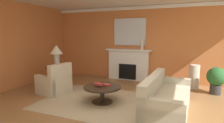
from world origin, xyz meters
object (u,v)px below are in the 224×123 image
(mantel_mirror, at_px, (130,32))
(sofa, at_px, (166,99))
(fireplace, at_px, (128,65))
(armchair_near_window, at_px, (55,83))
(table_lamp, at_px, (56,52))
(coffee_table, at_px, (102,90))
(vase_mantel_right, at_px, (142,44))
(vase_tall_corner, at_px, (194,77))
(potted_plant, at_px, (216,78))
(side_table, at_px, (57,75))

(mantel_mirror, bearing_deg, sofa, -58.18)
(fireplace, distance_m, armchair_near_window, 2.98)
(armchair_near_window, xyz_separation_m, table_lamp, (-0.42, 0.67, 0.92))
(armchair_near_window, xyz_separation_m, coffee_table, (1.70, -0.17, 0.03))
(coffee_table, bearing_deg, mantel_mirror, 91.29)
(mantel_mirror, relative_size, vase_mantel_right, 3.13)
(table_lamp, relative_size, vase_tall_corner, 0.94)
(vase_tall_corner, distance_m, potted_plant, 0.75)
(table_lamp, bearing_deg, mantel_mirror, 43.14)
(side_table, relative_size, table_lamp, 0.93)
(fireplace, distance_m, coffee_table, 2.66)
(armchair_near_window, relative_size, side_table, 1.36)
(sofa, height_order, armchair_near_window, armchair_near_window)
(mantel_mirror, bearing_deg, vase_mantel_right, -17.18)
(side_table, distance_m, table_lamp, 0.82)
(side_table, height_order, table_lamp, table_lamp)
(sofa, height_order, coffee_table, sofa)
(table_lamp, bearing_deg, side_table, -153.43)
(fireplace, distance_m, vase_tall_corner, 2.43)
(coffee_table, distance_m, side_table, 2.28)
(mantel_mirror, height_order, armchair_near_window, mantel_mirror)
(side_table, distance_m, potted_plant, 5.17)
(sofa, bearing_deg, vase_mantel_right, 114.11)
(vase_mantel_right, bearing_deg, table_lamp, -146.02)
(mantel_mirror, distance_m, armchair_near_window, 3.47)
(armchair_near_window, bearing_deg, mantel_mirror, 57.84)
(armchair_near_window, bearing_deg, vase_tall_corner, 28.37)
(armchair_near_window, height_order, vase_mantel_right, vase_mantel_right)
(potted_plant, bearing_deg, armchair_near_window, -159.44)
(fireplace, height_order, table_lamp, table_lamp)
(sofa, distance_m, coffee_table, 1.64)
(vase_tall_corner, bearing_deg, armchair_near_window, -151.63)
(armchair_near_window, distance_m, vase_mantel_right, 3.46)
(fireplace, relative_size, vase_mantel_right, 4.39)
(fireplace, xyz_separation_m, sofa, (1.70, -2.62, -0.29))
(vase_mantel_right, height_order, vase_tall_corner, vase_mantel_right)
(fireplace, relative_size, potted_plant, 2.16)
(coffee_table, xyz_separation_m, potted_plant, (2.94, 1.91, 0.16))
(side_table, bearing_deg, fireplace, 41.30)
(fireplace, bearing_deg, potted_plant, -13.85)
(armchair_near_window, xyz_separation_m, vase_tall_corner, (4.04, 2.18, 0.09))
(mantel_mirror, distance_m, potted_plant, 3.43)
(potted_plant, bearing_deg, coffee_table, -147.03)
(coffee_table, relative_size, side_table, 1.43)
(table_lamp, bearing_deg, sofa, -12.20)
(vase_mantel_right, bearing_deg, mantel_mirror, 162.82)
(table_lamp, xyz_separation_m, potted_plant, (5.06, 1.07, -0.73))
(table_lamp, bearing_deg, fireplace, 41.30)
(vase_tall_corner, bearing_deg, table_lamp, -161.33)
(mantel_mirror, distance_m, coffee_table, 3.19)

